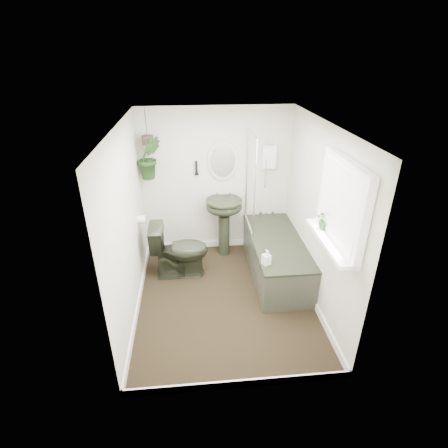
{
  "coord_description": "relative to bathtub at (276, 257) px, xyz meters",
  "views": [
    {
      "loc": [
        -0.38,
        -3.73,
        3.04
      ],
      "look_at": [
        0.0,
        0.15,
        1.05
      ],
      "focal_mm": 28.0,
      "sensor_mm": 36.0,
      "label": 1
    }
  ],
  "objects": [
    {
      "name": "bathtub",
      "position": [
        0.0,
        0.0,
        0.0
      ],
      "size": [
        0.72,
        1.72,
        0.58
      ],
      "primitive_type": null,
      "color": "black",
      "rests_on": "floor"
    },
    {
      "name": "pedestal_sink",
      "position": [
        -0.7,
        0.66,
        0.19
      ],
      "size": [
        0.57,
        0.49,
        0.95
      ],
      "primitive_type": null,
      "rotation": [
        0.0,
        0.0,
        -0.03
      ],
      "color": "black",
      "rests_on": "floor"
    },
    {
      "name": "window_sill",
      "position": [
        0.22,
        -1.2,
        0.94
      ],
      "size": [
        0.18,
        1.0,
        0.04
      ],
      "primitive_type": "cube",
      "color": "white",
      "rests_on": "wall_right"
    },
    {
      "name": "bath_screen",
      "position": [
        -0.33,
        0.49,
        0.99
      ],
      "size": [
        0.04,
        0.72,
        1.4
      ],
      "primitive_type": null,
      "color": "silver",
      "rests_on": "bathtub"
    },
    {
      "name": "skirting",
      "position": [
        -0.8,
        -0.5,
        -0.24
      ],
      "size": [
        2.3,
        2.8,
        0.1
      ],
      "primitive_type": "cube",
      "color": "white",
      "rests_on": "floor"
    },
    {
      "name": "wall_right",
      "position": [
        0.36,
        -0.5,
        0.86
      ],
      "size": [
        0.02,
        2.8,
        2.3
      ],
      "primitive_type": "cube",
      "color": "beige",
      "rests_on": "ground"
    },
    {
      "name": "soap_bottle",
      "position": [
        -0.29,
        -0.6,
        0.39
      ],
      "size": [
        0.12,
        0.12,
        0.2
      ],
      "primitive_type": "imported",
      "rotation": [
        0.0,
        0.0,
        0.41
      ],
      "color": "black",
      "rests_on": "bathtub"
    },
    {
      "name": "oval_mirror",
      "position": [
        -0.7,
        0.87,
        1.21
      ],
      "size": [
        0.46,
        0.03,
        0.62
      ],
      "primitive_type": "ellipsoid",
      "color": "beige",
      "rests_on": "wall_back"
    },
    {
      "name": "wall_sconce",
      "position": [
        -1.1,
        0.86,
        1.11
      ],
      "size": [
        0.04,
        0.04,
        0.22
      ],
      "primitive_type": "cylinder",
      "color": "black",
      "rests_on": "wall_back"
    },
    {
      "name": "floor",
      "position": [
        -0.8,
        -0.5,
        -0.3
      ],
      "size": [
        2.3,
        2.8,
        0.02
      ],
      "primitive_type": "cube",
      "color": "black",
      "rests_on": "ground"
    },
    {
      "name": "window_recess",
      "position": [
        0.29,
        -1.2,
        1.36
      ],
      "size": [
        0.08,
        1.0,
        0.9
      ],
      "primitive_type": "cube",
      "color": "white",
      "rests_on": "wall_right"
    },
    {
      "name": "shower_box",
      "position": [
        0.0,
        0.84,
        1.26
      ],
      "size": [
        0.2,
        0.1,
        0.35
      ],
      "primitive_type": "cube",
      "color": "white",
      "rests_on": "wall_back"
    },
    {
      "name": "sill_plant",
      "position": [
        0.25,
        -0.96,
        1.07
      ],
      "size": [
        0.25,
        0.23,
        0.23
      ],
      "primitive_type": "imported",
      "rotation": [
        0.0,
        0.0,
        -0.29
      ],
      "color": "black",
      "rests_on": "window_sill"
    },
    {
      "name": "hanging_pot",
      "position": [
        -1.77,
        0.73,
        1.58
      ],
      "size": [
        0.16,
        0.16,
        0.12
      ],
      "primitive_type": "cylinder",
      "color": "#40312C",
      "rests_on": "ceiling"
    },
    {
      "name": "wall_front",
      "position": [
        -0.8,
        -1.91,
        0.86
      ],
      "size": [
        2.3,
        0.02,
        2.3
      ],
      "primitive_type": "cube",
      "color": "beige",
      "rests_on": "ground"
    },
    {
      "name": "hanging_plant",
      "position": [
        -1.77,
        0.73,
        1.33
      ],
      "size": [
        0.39,
        0.34,
        0.63
      ],
      "primitive_type": "imported",
      "rotation": [
        0.0,
        0.0,
        0.21
      ],
      "color": "black",
      "rests_on": "ceiling"
    },
    {
      "name": "window_blinds",
      "position": [
        0.24,
        -1.2,
        1.36
      ],
      "size": [
        0.01,
        0.86,
        0.76
      ],
      "primitive_type": "cube",
      "color": "white",
      "rests_on": "wall_right"
    },
    {
      "name": "wall_left",
      "position": [
        -1.96,
        -0.5,
        0.86
      ],
      "size": [
        0.02,
        2.8,
        2.3
      ],
      "primitive_type": "cube",
      "color": "beige",
      "rests_on": "ground"
    },
    {
      "name": "wall_back",
      "position": [
        -0.8,
        0.91,
        0.86
      ],
      "size": [
        2.3,
        0.02,
        2.3
      ],
      "primitive_type": "cube",
      "color": "beige",
      "rests_on": "ground"
    },
    {
      "name": "toilet",
      "position": [
        -1.4,
        0.14,
        0.12
      ],
      "size": [
        0.81,
        0.47,
        0.83
      ],
      "primitive_type": "imported",
      "rotation": [
        0.0,
        0.0,
        1.57
      ],
      "color": "black",
      "rests_on": "floor"
    },
    {
      "name": "ceiling",
      "position": [
        -0.8,
        -0.5,
        2.02
      ],
      "size": [
        2.3,
        2.8,
        0.02
      ],
      "primitive_type": "cube",
      "color": "white",
      "rests_on": "ground"
    },
    {
      "name": "toilet_roll_holder",
      "position": [
        -1.9,
        0.2,
        0.61
      ],
      "size": [
        0.11,
        0.11,
        0.11
      ],
      "primitive_type": "cylinder",
      "rotation": [
        0.0,
        1.57,
        0.0
      ],
      "color": "white",
      "rests_on": "wall_left"
    }
  ]
}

